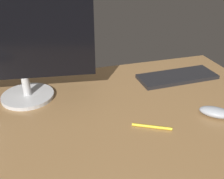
# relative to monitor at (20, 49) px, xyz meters

# --- Properties ---
(desk) EXTENTS (1.40, 0.84, 0.02)m
(desk) POSITION_rel_monitor_xyz_m (0.23, -0.21, -0.21)
(desk) COLOR olive
(desk) RESTS_ON ground
(monitor) EXTENTS (0.54, 0.20, 0.39)m
(monitor) POSITION_rel_monitor_xyz_m (0.00, 0.00, 0.00)
(monitor) COLOR #BEBEBE
(monitor) RESTS_ON desk
(keyboard) EXTENTS (0.36, 0.14, 0.02)m
(keyboard) POSITION_rel_monitor_xyz_m (0.65, -0.01, -0.20)
(keyboard) COLOR black
(keyboard) RESTS_ON desk
(computer_mouse) EXTENTS (0.12, 0.12, 0.03)m
(computer_mouse) POSITION_rel_monitor_xyz_m (0.63, -0.33, -0.19)
(computer_mouse) COLOR #999EA5
(computer_mouse) RESTS_ON desk
(pen) EXTENTS (0.12, 0.07, 0.01)m
(pen) POSITION_rel_monitor_xyz_m (0.39, -0.33, -0.20)
(pen) COLOR yellow
(pen) RESTS_ON desk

